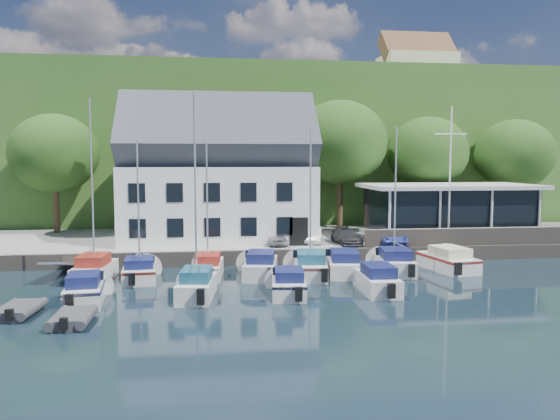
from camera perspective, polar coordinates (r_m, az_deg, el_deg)
The scene contains 35 objects.
ground at distance 26.94m, azimuth 9.49°, elevation -9.86°, with size 180.00×180.00×0.00m, color black.
quay at distance 43.55m, azimuth 2.86°, elevation -3.35°, with size 60.00×13.00×1.00m, color gray.
quay_face at distance 37.25m, azimuth 4.62°, elevation -4.81°, with size 60.00×0.30×1.00m, color #665C52.
hillside at distance 87.23m, azimuth -2.27°, elevation 5.88°, with size 160.00×75.00×16.00m, color #28511E.
field_patch at distance 96.60m, azimuth 2.11°, elevation 10.66°, with size 50.00×30.00×0.30m, color olive.
farmhouse at distance 83.42m, azimuth 14.06°, elevation 14.11°, with size 10.40×7.00×8.20m, color beige, non-canonical shape.
harbor_building at distance 41.43m, azimuth -6.45°, elevation 2.93°, with size 14.40×8.20×8.70m, color white, non-canonical shape.
club_pavilion at distance 45.08m, azimuth 17.12°, elevation -0.01°, with size 13.20×7.20×4.10m, color black, non-canonical shape.
seawall at distance 41.58m, azimuth 20.94°, elevation -2.56°, with size 18.00×0.50×1.20m, color #665C52.
gangway at distance 35.74m, azimuth -21.69°, elevation -6.42°, with size 1.20×6.00×1.40m, color silver, non-canonical shape.
car_silver at distance 38.79m, azimuth -0.35°, elevation -2.81°, with size 1.33×3.31×1.13m, color #9E9EA2.
car_white at distance 39.89m, azimuth 3.47°, elevation -2.62°, with size 1.16×3.32×1.09m, color silver.
car_dgrey at distance 39.43m, azimuth 6.96°, elevation -2.73°, with size 1.55×3.81×1.10m, color #2E2E33.
car_blue at distance 39.77m, azimuth 11.50°, elevation -2.67°, with size 1.36×3.46×1.18m, color #32409A.
flagpole at distance 41.16m, azimuth 17.33°, elevation 3.49°, with size 2.36×0.20×9.81m, color white, non-canonical shape.
tree_0 at distance 48.37m, azimuth -22.44°, elevation 3.53°, with size 7.15×7.15×9.77m, color #163510, non-canonical shape.
tree_1 at distance 46.28m, azimuth -11.81°, elevation 3.63°, with size 7.01×7.01×9.58m, color #163510, non-canonical shape.
tree_2 at distance 46.69m, azimuth -0.32°, elevation 4.59°, with size 8.00×8.00×10.94m, color #163510, non-canonical shape.
tree_3 at distance 48.48m, azimuth 6.30°, elevation 4.76°, with size 8.22×8.22×11.24m, color #163510, non-canonical shape.
tree_4 at distance 51.27m, azimuth 15.14°, elevation 3.89°, with size 7.25×7.25×9.90m, color #163510, non-canonical shape.
tree_5 at distance 54.42m, azimuth 23.22°, elevation 3.61°, with size 7.10×7.10×9.70m, color #163510, non-canonical shape.
boat_r1_0 at distance 33.09m, azimuth -19.02°, elevation 1.13°, with size 1.93×5.74×9.57m, color silver, non-canonical shape.
boat_r1_1 at distance 32.47m, azimuth -14.58°, elevation 0.11°, with size 2.03×5.39×8.37m, color silver, non-canonical shape.
boat_r1_2 at distance 32.58m, azimuth -7.62°, elevation 0.66°, with size 1.80×5.68×8.83m, color silver, non-canonical shape.
boat_r1_3 at distance 33.06m, azimuth -2.05°, elevation -5.61°, with size 2.01×6.06×1.54m, color silver, non-canonical shape.
boat_r1_4 at distance 32.52m, azimuth 3.20°, elevation 1.24°, with size 2.08×6.55×9.45m, color silver, non-canonical shape.
boat_r1_5 at distance 34.05m, azimuth 6.64°, elevation -5.38°, with size 2.06×6.73×1.47m, color silver, non-canonical shape.
boat_r1_6 at distance 34.23m, azimuth 11.96°, elevation 1.37°, with size 2.18×5.90×9.49m, color silver, non-canonical shape.
boat_r1_7 at distance 36.37m, azimuth 17.14°, elevation -4.84°, with size 2.25×6.18×1.54m, color silver, non-canonical shape.
boat_r2_0 at distance 28.66m, azimuth -19.72°, elevation -7.65°, with size 1.87×5.33×1.50m, color silver, non-canonical shape.
boat_r2_1 at distance 27.64m, azimuth -8.82°, elevation 0.54°, with size 1.84×5.59×9.51m, color silver, non-canonical shape.
boat_r2_2 at distance 28.54m, azimuth 0.89°, elevation -7.48°, with size 1.85×5.34×1.41m, color silver, non-canonical shape.
boat_r2_3 at distance 29.65m, azimuth 10.10°, elevation -6.98°, with size 1.86×5.72×1.51m, color silver, non-canonical shape.
dinghy_0 at distance 27.54m, azimuth -25.69°, elevation -9.26°, with size 1.73×2.88×0.67m, color #333337, non-canonical shape.
dinghy_1 at distance 25.29m, azimuth -20.87°, elevation -10.36°, with size 1.71×2.85×0.67m, color #333337, non-canonical shape.
Camera 1 is at (-7.57, -24.89, 6.97)m, focal length 35.00 mm.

